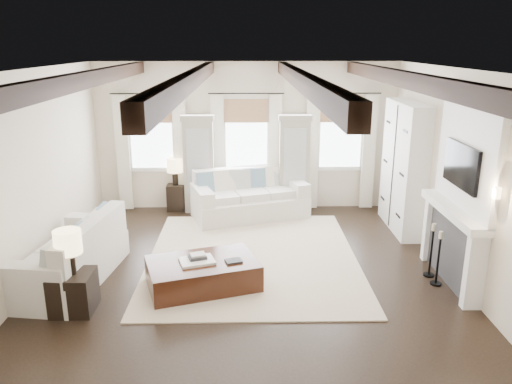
{
  "coord_description": "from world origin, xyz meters",
  "views": [
    {
      "loc": [
        -0.0,
        -6.99,
        3.56
      ],
      "look_at": [
        0.16,
        1.06,
        1.15
      ],
      "focal_mm": 35.0,
      "sensor_mm": 36.0,
      "label": 1
    }
  ],
  "objects_px": {
    "side_table_back": "(176,197)",
    "side_table_front": "(73,292)",
    "ottoman": "(203,274)",
    "sofa_left": "(74,257)",
    "sofa_back": "(249,197)"
  },
  "relations": [
    {
      "from": "sofa_back",
      "to": "side_table_front",
      "type": "xyz_separation_m",
      "value": [
        -2.44,
        -3.9,
        -0.13
      ]
    },
    {
      "from": "sofa_back",
      "to": "sofa_left",
      "type": "height_order",
      "value": "sofa_back"
    },
    {
      "from": "side_table_front",
      "to": "sofa_left",
      "type": "bearing_deg",
      "value": 107.29
    },
    {
      "from": "sofa_left",
      "to": "side_table_front",
      "type": "xyz_separation_m",
      "value": [
        0.28,
        -0.91,
        -0.12
      ]
    },
    {
      "from": "ottoman",
      "to": "sofa_left",
      "type": "bearing_deg",
      "value": 155.42
    },
    {
      "from": "sofa_left",
      "to": "side_table_back",
      "type": "bearing_deg",
      "value": 72.23
    },
    {
      "from": "sofa_left",
      "to": "side_table_front",
      "type": "distance_m",
      "value": 0.96
    },
    {
      "from": "side_table_front",
      "to": "side_table_back",
      "type": "xyz_separation_m",
      "value": [
        0.83,
        4.37,
        0.01
      ]
    },
    {
      "from": "ottoman",
      "to": "side_table_front",
      "type": "xyz_separation_m",
      "value": [
        -1.72,
        -0.67,
        0.07
      ]
    },
    {
      "from": "side_table_back",
      "to": "side_table_front",
      "type": "bearing_deg",
      "value": -100.73
    },
    {
      "from": "sofa_back",
      "to": "side_table_back",
      "type": "height_order",
      "value": "sofa_back"
    },
    {
      "from": "ottoman",
      "to": "side_table_back",
      "type": "distance_m",
      "value": 3.81
    },
    {
      "from": "sofa_back",
      "to": "ottoman",
      "type": "distance_m",
      "value": 3.32
    },
    {
      "from": "ottoman",
      "to": "side_table_front",
      "type": "distance_m",
      "value": 1.84
    },
    {
      "from": "sofa_left",
      "to": "side_table_back",
      "type": "xyz_separation_m",
      "value": [
        1.11,
        3.47,
        -0.12
      ]
    }
  ]
}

